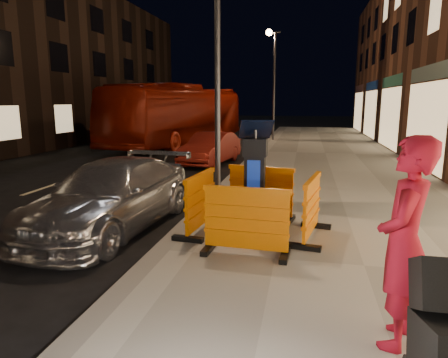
% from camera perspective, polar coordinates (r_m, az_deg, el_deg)
% --- Properties ---
extents(ground_plane, '(120.00, 120.00, 0.00)m').
position_cam_1_polar(ground_plane, '(6.37, -9.06, -11.20)').
color(ground_plane, black).
rests_on(ground_plane, ground).
extents(sidewalk, '(6.00, 60.00, 0.15)m').
position_cam_1_polar(sidewalk, '(6.04, 19.35, -12.25)').
color(sidewalk, gray).
rests_on(sidewalk, ground).
extents(kerb, '(0.30, 60.00, 0.15)m').
position_cam_1_polar(kerb, '(6.34, -9.08, -10.58)').
color(kerb, slate).
rests_on(kerb, ground).
extents(parking_kiosk, '(0.66, 0.66, 1.84)m').
position_cam_1_polar(parking_kiosk, '(6.71, 4.41, -0.39)').
color(parking_kiosk, black).
rests_on(parking_kiosk, sidewalk).
extents(barrier_front, '(1.34, 0.62, 1.02)m').
position_cam_1_polar(barrier_front, '(5.90, 3.18, -6.07)').
color(barrier_front, orange).
rests_on(barrier_front, sidewalk).
extents(barrier_back, '(1.40, 0.79, 1.02)m').
position_cam_1_polar(barrier_back, '(7.72, 5.25, -1.96)').
color(barrier_back, orange).
rests_on(barrier_back, sidewalk).
extents(barrier_kerbside, '(0.68, 1.37, 1.02)m').
position_cam_1_polar(barrier_kerbside, '(6.98, -3.41, -3.34)').
color(barrier_kerbside, orange).
rests_on(barrier_kerbside, sidewalk).
extents(barrier_bldgside, '(0.77, 1.39, 1.02)m').
position_cam_1_polar(barrier_bldgside, '(6.76, 12.39, -4.08)').
color(barrier_bldgside, orange).
rests_on(barrier_bldgside, sidewalk).
extents(car_silver, '(2.20, 4.57, 1.28)m').
position_cam_1_polar(car_silver, '(8.02, -15.50, -6.74)').
color(car_silver, silver).
rests_on(car_silver, ground).
extents(car_red, '(1.79, 3.81, 1.21)m').
position_cam_1_polar(car_red, '(15.45, -1.88, 2.18)').
color(car_red, maroon).
rests_on(car_red, ground).
extents(bus_doubledecker, '(4.68, 11.93, 3.24)m').
position_cam_1_polar(bus_doubledecker, '(22.29, -6.16, 4.89)').
color(bus_doubledecker, maroon).
rests_on(bus_doubledecker, ground).
extents(man, '(0.69, 0.84, 1.97)m').
position_cam_1_polar(man, '(4.01, 24.33, -8.39)').
color(man, '#A30F21').
rests_on(man, sidewalk).
extents(street_lamp_mid, '(0.12, 0.12, 6.00)m').
position_cam_1_polar(street_lamp_mid, '(8.74, -0.94, 16.02)').
color(street_lamp_mid, '#3F3F44').
rests_on(street_lamp_mid, sidewalk).
extents(street_lamp_far, '(0.12, 0.12, 6.00)m').
position_cam_1_polar(street_lamp_far, '(23.59, 7.17, 12.87)').
color(street_lamp_far, '#3F3F44').
rests_on(street_lamp_far, sidewalk).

